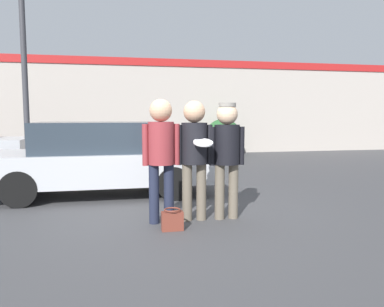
{
  "coord_description": "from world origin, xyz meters",
  "views": [
    {
      "loc": [
        -0.87,
        -5.69,
        1.59
      ],
      "look_at": [
        0.3,
        -0.07,
        1.0
      ],
      "focal_mm": 35.0,
      "sensor_mm": 36.0,
      "label": 1
    }
  ],
  "objects_px": {
    "person_left": "(161,148)",
    "street_lamp": "(35,33)",
    "handbag": "(172,220)",
    "parked_car_near": "(99,159)",
    "person_middle_with_frisbee": "(194,148)",
    "shrub": "(223,137)",
    "person_right": "(227,149)"
  },
  "relations": [
    {
      "from": "person_right",
      "to": "shrub",
      "type": "xyz_separation_m",
      "value": [
        2.61,
        9.02,
        -0.36
      ]
    },
    {
      "from": "handbag",
      "to": "person_right",
      "type": "bearing_deg",
      "value": 25.12
    },
    {
      "from": "person_left",
      "to": "shrub",
      "type": "relative_size",
      "value": 1.25
    },
    {
      "from": "person_right",
      "to": "parked_car_near",
      "type": "relative_size",
      "value": 0.41
    },
    {
      "from": "person_left",
      "to": "street_lamp",
      "type": "xyz_separation_m",
      "value": [
        -2.28,
        3.22,
        2.2
      ]
    },
    {
      "from": "person_left",
      "to": "parked_car_near",
      "type": "xyz_separation_m",
      "value": [
        -0.98,
        2.24,
        -0.38
      ]
    },
    {
      "from": "shrub",
      "to": "handbag",
      "type": "height_order",
      "value": "shrub"
    },
    {
      "from": "parked_car_near",
      "to": "street_lamp",
      "type": "height_order",
      "value": "street_lamp"
    },
    {
      "from": "person_left",
      "to": "street_lamp",
      "type": "bearing_deg",
      "value": 125.28
    },
    {
      "from": "person_middle_with_frisbee",
      "to": "parked_car_near",
      "type": "relative_size",
      "value": 0.41
    },
    {
      "from": "person_left",
      "to": "person_middle_with_frisbee",
      "type": "height_order",
      "value": "person_left"
    },
    {
      "from": "person_middle_with_frisbee",
      "to": "shrub",
      "type": "xyz_separation_m",
      "value": [
        3.11,
        9.01,
        -0.37
      ]
    },
    {
      "from": "person_left",
      "to": "person_right",
      "type": "bearing_deg",
      "value": 1.77
    },
    {
      "from": "shrub",
      "to": "person_left",
      "type": "bearing_deg",
      "value": -111.78
    },
    {
      "from": "person_left",
      "to": "street_lamp",
      "type": "distance_m",
      "value": 4.51
    },
    {
      "from": "person_right",
      "to": "parked_car_near",
      "type": "xyz_separation_m",
      "value": [
        -1.99,
        2.21,
        -0.36
      ]
    },
    {
      "from": "person_middle_with_frisbee",
      "to": "shrub",
      "type": "relative_size",
      "value": 1.24
    },
    {
      "from": "parked_car_near",
      "to": "shrub",
      "type": "bearing_deg",
      "value": 56.0
    },
    {
      "from": "person_left",
      "to": "parked_car_near",
      "type": "bearing_deg",
      "value": 113.59
    },
    {
      "from": "street_lamp",
      "to": "handbag",
      "type": "height_order",
      "value": "street_lamp"
    },
    {
      "from": "person_left",
      "to": "person_right",
      "type": "height_order",
      "value": "person_left"
    },
    {
      "from": "street_lamp",
      "to": "handbag",
      "type": "xyz_separation_m",
      "value": [
        2.38,
        -3.61,
        -3.17
      ]
    },
    {
      "from": "parked_car_near",
      "to": "street_lamp",
      "type": "distance_m",
      "value": 3.05
    },
    {
      "from": "person_right",
      "to": "handbag",
      "type": "xyz_separation_m",
      "value": [
        -0.91,
        -0.43,
        -0.94
      ]
    },
    {
      "from": "person_left",
      "to": "person_middle_with_frisbee",
      "type": "distance_m",
      "value": 0.51
    },
    {
      "from": "person_middle_with_frisbee",
      "to": "shrub",
      "type": "distance_m",
      "value": 9.53
    },
    {
      "from": "parked_car_near",
      "to": "handbag",
      "type": "distance_m",
      "value": 2.91
    },
    {
      "from": "person_left",
      "to": "handbag",
      "type": "height_order",
      "value": "person_left"
    },
    {
      "from": "person_right",
      "to": "handbag",
      "type": "height_order",
      "value": "person_right"
    },
    {
      "from": "person_left",
      "to": "parked_car_near",
      "type": "distance_m",
      "value": 2.47
    },
    {
      "from": "parked_car_near",
      "to": "person_right",
      "type": "bearing_deg",
      "value": -48.02
    },
    {
      "from": "handbag",
      "to": "person_left",
      "type": "bearing_deg",
      "value": 104.12
    }
  ]
}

